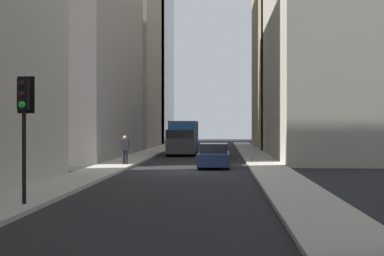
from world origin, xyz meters
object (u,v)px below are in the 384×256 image
at_px(pedestrian, 125,149).
at_px(traffic_light_foreground, 24,110).
at_px(delivery_truck, 183,138).
at_px(discarded_bottle, 252,159).
at_px(sedan_navy, 214,156).

bearing_deg(pedestrian, traffic_light_foreground, 179.99).
bearing_deg(traffic_light_foreground, delivery_truck, -5.13).
height_order(delivery_truck, discarded_bottle, delivery_truck).
height_order(pedestrian, discarded_bottle, pedestrian).
height_order(sedan_navy, pedestrian, pedestrian).
xyz_separation_m(sedan_navy, pedestrian, (0.50, 5.32, 0.41)).
relative_size(traffic_light_foreground, discarded_bottle, 13.93).
bearing_deg(pedestrian, sedan_navy, -95.32).
relative_size(sedan_navy, discarded_bottle, 15.93).
relative_size(delivery_truck, sedan_navy, 1.50).
distance_m(delivery_truck, traffic_light_foreground, 28.28).
height_order(delivery_truck, sedan_navy, delivery_truck).
bearing_deg(discarded_bottle, sedan_navy, 146.52).
distance_m(sedan_navy, pedestrian, 5.36).
bearing_deg(discarded_bottle, traffic_light_foreground, 157.63).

